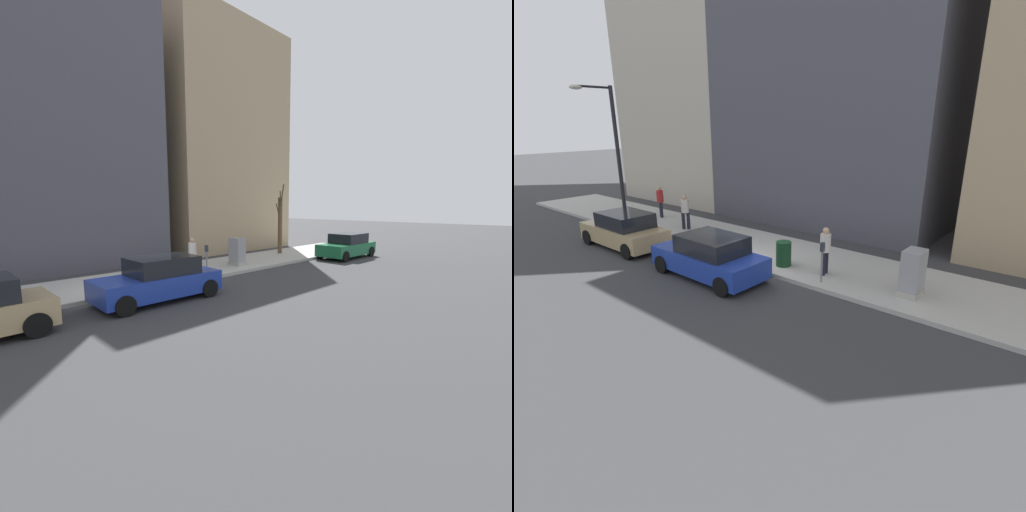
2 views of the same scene
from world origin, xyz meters
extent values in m
plane|color=#38383A|center=(0.00, 0.00, 0.00)|extent=(120.00, 120.00, 0.00)
cube|color=#B2AFA8|center=(2.00, 0.00, 0.07)|extent=(4.00, 36.00, 0.15)
cube|color=#196038|center=(-1.03, -12.95, 0.57)|extent=(1.88, 4.23, 0.70)
cube|color=black|center=(-1.03, -13.15, 1.22)|extent=(1.64, 2.23, 0.60)
cylinder|color=black|center=(-1.85, -11.38, 0.32)|extent=(0.23, 0.64, 0.64)
cylinder|color=black|center=(-0.15, -11.42, 0.32)|extent=(0.23, 0.64, 0.64)
cylinder|color=black|center=(-1.91, -14.48, 0.32)|extent=(0.23, 0.64, 0.64)
cylinder|color=black|center=(-0.21, -14.52, 0.32)|extent=(0.23, 0.64, 0.64)
cube|color=#1E389E|center=(-1.30, 0.31, 0.57)|extent=(1.89, 4.24, 0.70)
cube|color=black|center=(-1.30, 0.11, 1.22)|extent=(1.64, 2.23, 0.60)
cylinder|color=black|center=(-2.11, 1.87, 0.32)|extent=(0.23, 0.64, 0.64)
cylinder|color=black|center=(-0.41, 1.84, 0.32)|extent=(0.23, 0.64, 0.64)
cylinder|color=black|center=(-2.18, -1.23, 0.32)|extent=(0.23, 0.64, 0.64)
cylinder|color=black|center=(-0.48, -1.26, 0.32)|extent=(0.23, 0.64, 0.64)
cylinder|color=black|center=(-2.11, 4.13, 0.32)|extent=(0.23, 0.64, 0.64)
cylinder|color=black|center=(-0.41, 4.12, 0.32)|extent=(0.23, 0.64, 0.64)
cylinder|color=slate|center=(0.45, -3.16, 0.68)|extent=(0.07, 0.07, 1.05)
cube|color=#2D333D|center=(0.45, -3.16, 1.35)|extent=(0.14, 0.10, 0.30)
cube|color=#A8A399|center=(1.30, -5.81, 0.24)|extent=(0.83, 0.61, 0.18)
cube|color=#939399|center=(1.30, -5.81, 0.96)|extent=(0.75, 0.55, 1.25)
cylinder|color=brown|center=(2.60, -10.81, 1.95)|extent=(0.28, 0.28, 3.60)
cylinder|color=brown|center=(2.22, -10.53, 3.77)|extent=(0.81, 0.66, 1.56)
cylinder|color=brown|center=(2.96, -11.02, 2.88)|extent=(0.78, 0.54, 1.01)
cylinder|color=brown|center=(2.31, -10.48, 3.58)|extent=(0.62, 0.76, 1.14)
cylinder|color=#14381E|center=(0.90, -1.26, 0.60)|extent=(0.56, 0.56, 0.90)
cylinder|color=#1E1E2D|center=(1.23, -2.85, 0.56)|extent=(0.16, 0.16, 0.82)
cylinder|color=#1E1E2D|center=(0.99, -2.88, 0.56)|extent=(0.16, 0.16, 0.82)
cylinder|color=silver|center=(1.11, -2.86, 1.28)|extent=(0.36, 0.36, 0.62)
sphere|color=tan|center=(1.11, -2.86, 1.70)|extent=(0.22, 0.22, 0.22)
cube|color=tan|center=(10.26, -10.54, 7.74)|extent=(9.53, 9.53, 15.48)
camera|label=1|loc=(-11.72, 6.20, 3.29)|focal=24.00mm
camera|label=2|loc=(-9.98, -9.56, 5.23)|focal=28.00mm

